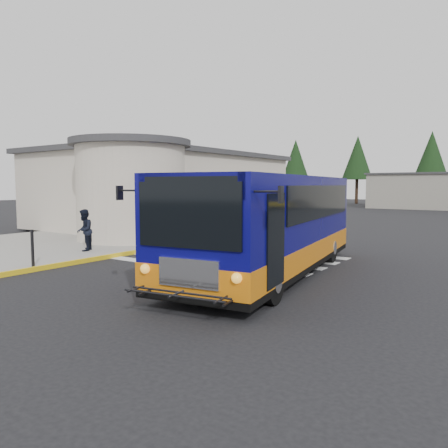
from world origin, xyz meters
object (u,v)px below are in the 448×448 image
Objects in this scene: pedestrian_a at (121,226)px; pedestrian_b at (84,230)px; transit_bus at (270,228)px; bollard at (32,248)px.

pedestrian_a is 0.96× the size of pedestrian_b.
transit_bus reaches higher than bollard.
pedestrian_a is 2.36m from pedestrian_b.
pedestrian_b is (0.41, -2.33, 0.03)m from pedestrian_a.
bollard is at bearing -157.72° from transit_bus.
bollard is (1.82, -5.42, -0.21)m from pedestrian_a.
transit_bus is 7.72m from bollard.
pedestrian_a is 5.72m from bollard.
transit_bus is 6.64× the size of pedestrian_b.
pedestrian_b is 3.41m from bollard.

